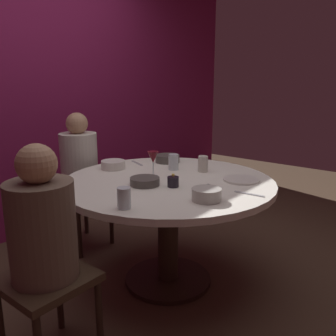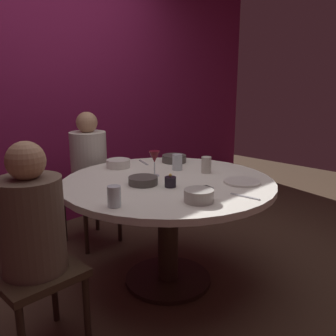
# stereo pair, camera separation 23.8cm
# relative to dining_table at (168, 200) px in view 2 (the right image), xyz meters

# --- Properties ---
(ground_plane) EXTENTS (8.00, 8.00, 0.00)m
(ground_plane) POSITION_rel_dining_table_xyz_m (0.00, 0.00, -0.60)
(ground_plane) COLOR #4C3828
(back_wall) EXTENTS (6.00, 0.10, 2.60)m
(back_wall) POSITION_rel_dining_table_xyz_m (0.00, 1.56, 0.70)
(back_wall) COLOR maroon
(back_wall) RESTS_ON ground
(dining_table) EXTENTS (1.40, 1.40, 0.74)m
(dining_table) POSITION_rel_dining_table_xyz_m (0.00, 0.00, 0.00)
(dining_table) COLOR silver
(dining_table) RESTS_ON ground
(seated_diner_left) EXTENTS (0.40, 0.40, 1.12)m
(seated_diner_left) POSITION_rel_dining_table_xyz_m (-0.94, 0.00, 0.09)
(seated_diner_left) COLOR #3F2D1E
(seated_diner_left) RESTS_ON ground
(seated_diner_back) EXTENTS (0.40, 0.40, 1.13)m
(seated_diner_back) POSITION_rel_dining_table_xyz_m (0.00, 0.93, 0.10)
(seated_diner_back) COLOR #3F2D1E
(seated_diner_back) RESTS_ON ground
(candle_holder) EXTENTS (0.07, 0.07, 0.09)m
(candle_holder) POSITION_rel_dining_table_xyz_m (-0.11, -0.12, 0.18)
(candle_holder) COLOR black
(candle_holder) RESTS_ON dining_table
(wine_glass) EXTENTS (0.08, 0.08, 0.18)m
(wine_glass) POSITION_rel_dining_table_xyz_m (0.00, 0.13, 0.27)
(wine_glass) COLOR silver
(wine_glass) RESTS_ON dining_table
(dinner_plate) EXTENTS (0.23, 0.23, 0.01)m
(dinner_plate) POSITION_rel_dining_table_xyz_m (0.28, -0.39, 0.15)
(dinner_plate) COLOR silver
(dinner_plate) RESTS_ON dining_table
(cell_phone) EXTENTS (0.15, 0.10, 0.01)m
(cell_phone) POSITION_rel_dining_table_xyz_m (-0.01, -0.29, 0.15)
(cell_phone) COLOR black
(cell_phone) RESTS_ON dining_table
(bowl_serving_large) EXTENTS (0.19, 0.19, 0.05)m
(bowl_serving_large) POSITION_rel_dining_table_xyz_m (-0.19, 0.04, 0.17)
(bowl_serving_large) COLOR #4C4742
(bowl_serving_large) RESTS_ON dining_table
(bowl_salad_center) EXTENTS (0.18, 0.18, 0.06)m
(bowl_salad_center) POSITION_rel_dining_table_xyz_m (-0.02, 0.51, 0.17)
(bowl_salad_center) COLOR silver
(bowl_salad_center) RESTS_ON dining_table
(bowl_small_white) EXTENTS (0.19, 0.19, 0.06)m
(bowl_small_white) POSITION_rel_dining_table_xyz_m (0.41, 0.33, 0.17)
(bowl_small_white) COLOR #4C4742
(bowl_small_white) RESTS_ON dining_table
(bowl_sauce_side) EXTENTS (0.16, 0.16, 0.07)m
(bowl_sauce_side) POSITION_rel_dining_table_xyz_m (-0.20, -0.43, 0.18)
(bowl_sauce_side) COLOR #B2ADA3
(bowl_sauce_side) RESTS_ON dining_table
(cup_near_candle) EXTENTS (0.07, 0.07, 0.12)m
(cup_near_candle) POSITION_rel_dining_table_xyz_m (0.24, 0.14, 0.20)
(cup_near_candle) COLOR silver
(cup_near_candle) RESTS_ON dining_table
(cup_by_left_diner) EXTENTS (0.07, 0.07, 0.11)m
(cup_by_left_diner) POSITION_rel_dining_table_xyz_m (0.32, -0.06, 0.20)
(cup_by_left_diner) COLOR beige
(cup_by_left_diner) RESTS_ON dining_table
(cup_by_right_diner) EXTENTS (0.07, 0.07, 0.11)m
(cup_by_right_diner) POSITION_rel_dining_table_xyz_m (-0.56, -0.16, 0.20)
(cup_by_right_diner) COLOR silver
(cup_by_right_diner) RESTS_ON dining_table
(fork_near_plate) EXTENTS (0.08, 0.17, 0.01)m
(fork_near_plate) POSITION_rel_dining_table_xyz_m (0.22, 0.49, 0.15)
(fork_near_plate) COLOR #B7B7BC
(fork_near_plate) RESTS_ON dining_table
(knife_near_plate) EXTENTS (0.03, 0.18, 0.01)m
(knife_near_plate) POSITION_rel_dining_table_xyz_m (0.05, -0.56, 0.15)
(knife_near_plate) COLOR #B7B7BC
(knife_near_plate) RESTS_ON dining_table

